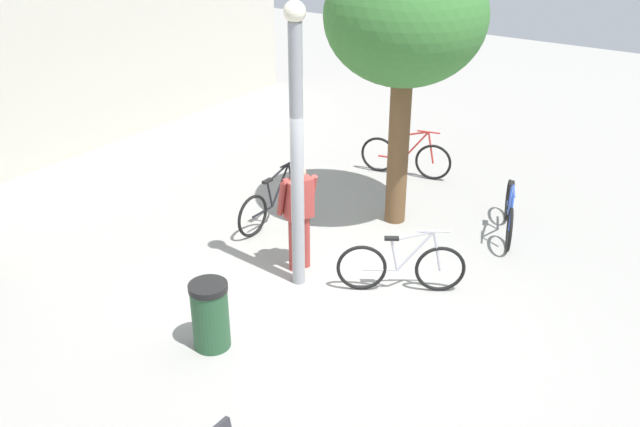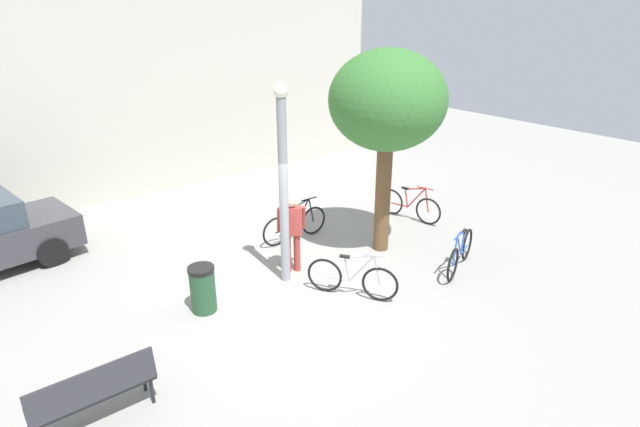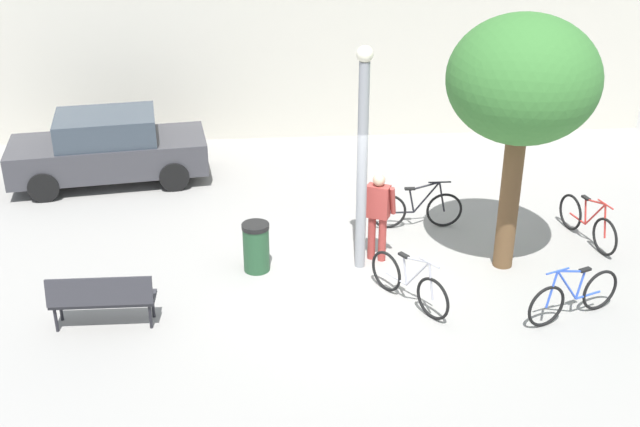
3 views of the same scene
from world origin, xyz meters
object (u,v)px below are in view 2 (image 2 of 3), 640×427
at_px(bicycle_red, 410,206).
at_px(bicycle_blue, 460,253).
at_px(person_by_lamppost, 292,229).
at_px(lamppost, 283,180).
at_px(trash_bin, 203,289).
at_px(bicycle_silver, 352,278).
at_px(park_bench, 93,391).
at_px(bicycle_black, 295,225).
at_px(plaza_tree, 387,103).

bearing_deg(bicycle_red, bicycle_blue, -115.74).
bearing_deg(person_by_lamppost, lamppost, -145.26).
distance_m(bicycle_blue, trash_bin, 5.34).
relative_size(lamppost, bicycle_silver, 2.57).
relative_size(lamppost, park_bench, 2.47).
height_order(bicycle_red, bicycle_black, same).
bearing_deg(park_bench, bicycle_red, 14.74).
height_order(lamppost, person_by_lamppost, lamppost).
distance_m(person_by_lamppost, bicycle_blue, 3.60).
height_order(bicycle_black, trash_bin, bicycle_black).
bearing_deg(bicycle_red, bicycle_black, 164.96).
relative_size(bicycle_black, trash_bin, 2.02).
xyz_separation_m(person_by_lamppost, trash_bin, (-2.16, -0.23, -0.51)).
height_order(lamppost, trash_bin, lamppost).
distance_m(bicycle_black, bicycle_silver, 2.85).
bearing_deg(bicycle_silver, bicycle_blue, -13.68).
height_order(bicycle_red, bicycle_silver, same).
bearing_deg(plaza_tree, bicycle_red, 23.29).
height_order(park_bench, bicycle_blue, bicycle_blue).
xyz_separation_m(person_by_lamppost, bicycle_red, (4.05, 0.39, -0.58)).
distance_m(bicycle_silver, bicycle_blue, 2.58).
relative_size(park_bench, bicycle_red, 0.90).
relative_size(person_by_lamppost, bicycle_black, 0.92).
bearing_deg(bicycle_blue, bicycle_red, 64.26).
distance_m(bicycle_red, bicycle_silver, 4.21).
bearing_deg(bicycle_silver, lamppost, 115.85).
xyz_separation_m(plaza_tree, bicycle_blue, (0.60, -1.77, -2.98)).
height_order(plaza_tree, bicycle_black, plaza_tree).
distance_m(person_by_lamppost, trash_bin, 2.24).
bearing_deg(bicycle_red, plaza_tree, -156.71).
relative_size(park_bench, bicycle_silver, 1.04).
relative_size(bicycle_silver, bicycle_blue, 0.91).
bearing_deg(plaza_tree, park_bench, -167.71).
relative_size(plaza_tree, bicycle_red, 2.51).
bearing_deg(bicycle_black, lamppost, -131.62).
xyz_separation_m(bicycle_blue, trash_bin, (-4.98, 1.93, 0.07)).
height_order(bicycle_silver, bicycle_blue, same).
relative_size(plaza_tree, bicycle_black, 2.47).
xyz_separation_m(plaza_tree, trash_bin, (-4.38, 0.17, -2.91)).
bearing_deg(lamppost, trash_bin, -179.99).
height_order(lamppost, bicycle_silver, lamppost).
bearing_deg(bicycle_black, bicycle_blue, -61.23).
xyz_separation_m(bicycle_silver, bicycle_blue, (2.51, -0.61, 0.00)).
relative_size(park_bench, trash_bin, 1.79).
xyz_separation_m(bicycle_black, trash_bin, (-3.12, -1.45, 0.07)).
xyz_separation_m(lamppost, bicycle_silver, (0.64, -1.32, -1.77)).
relative_size(lamppost, bicycle_blue, 2.34).
xyz_separation_m(lamppost, bicycle_blue, (3.15, -1.93, -1.77)).
bearing_deg(bicycle_black, plaza_tree, -52.09).
distance_m(park_bench, plaza_tree, 7.46).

